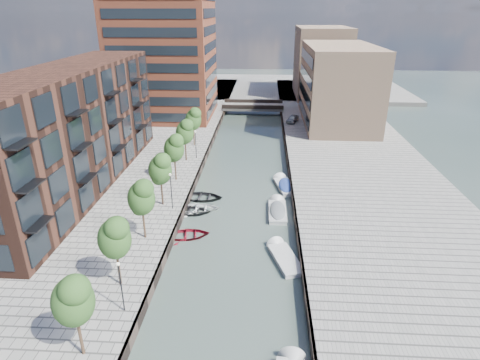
# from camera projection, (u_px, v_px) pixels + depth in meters

# --- Properties ---
(water) EXTENTS (300.00, 300.00, 0.00)m
(water) POSITION_uv_depth(u_px,v_px,m) (246.00, 166.00, 58.23)
(water) COLOR #38473F
(water) RESTS_ON ground
(quay_left) EXTENTS (60.00, 140.00, 1.00)m
(quay_left) POSITION_uv_depth(u_px,v_px,m) (6.00, 157.00, 60.09)
(quay_left) COLOR gray
(quay_left) RESTS_ON ground
(quay_right) EXTENTS (20.00, 140.00, 1.00)m
(quay_right) POSITION_uv_depth(u_px,v_px,m) (358.00, 165.00, 57.12)
(quay_right) COLOR gray
(quay_right) RESTS_ON ground
(quay_wall_left) EXTENTS (0.25, 140.00, 1.00)m
(quay_wall_left) POSITION_uv_depth(u_px,v_px,m) (204.00, 161.00, 58.38)
(quay_wall_left) COLOR #332823
(quay_wall_left) RESTS_ON ground
(quay_wall_right) EXTENTS (0.25, 140.00, 1.00)m
(quay_wall_right) POSITION_uv_depth(u_px,v_px,m) (288.00, 163.00, 57.69)
(quay_wall_right) COLOR #332823
(quay_wall_right) RESTS_ON ground
(far_closure) EXTENTS (80.00, 40.00, 1.00)m
(far_closure) POSITION_uv_depth(u_px,v_px,m) (256.00, 87.00, 113.05)
(far_closure) COLOR gray
(far_closure) RESTS_ON ground
(apartment_block) EXTENTS (8.00, 38.00, 14.00)m
(apartment_block) POSITION_uv_depth(u_px,v_px,m) (72.00, 129.00, 47.04)
(apartment_block) COLOR #331B13
(apartment_block) RESTS_ON quay_left
(tower) EXTENTS (18.00, 18.00, 30.00)m
(tower) POSITION_uv_depth(u_px,v_px,m) (163.00, 37.00, 75.80)
(tower) COLOR #9B472D
(tower) RESTS_ON quay_left
(tan_block_near) EXTENTS (12.00, 25.00, 14.00)m
(tan_block_near) POSITION_uv_depth(u_px,v_px,m) (338.00, 85.00, 74.33)
(tan_block_near) COLOR tan
(tan_block_near) RESTS_ON quay_right
(tan_block_far) EXTENTS (12.00, 20.00, 16.00)m
(tan_block_far) POSITION_uv_depth(u_px,v_px,m) (321.00, 62.00, 97.77)
(tan_block_far) COLOR tan
(tan_block_far) RESTS_ON quay_right
(bridge) EXTENTS (13.00, 6.00, 1.30)m
(bridge) POSITION_uv_depth(u_px,v_px,m) (253.00, 106.00, 87.02)
(bridge) COLOR gray
(bridge) RESTS_ON ground
(tree_0) EXTENTS (2.50, 2.50, 5.95)m
(tree_0) POSITION_uv_depth(u_px,v_px,m) (73.00, 299.00, 23.61)
(tree_0) COLOR #382619
(tree_0) RESTS_ON quay_left
(tree_1) EXTENTS (2.50, 2.50, 5.95)m
(tree_1) POSITION_uv_depth(u_px,v_px,m) (114.00, 236.00, 30.03)
(tree_1) COLOR #382619
(tree_1) RESTS_ON quay_left
(tree_2) EXTENTS (2.50, 2.50, 5.95)m
(tree_2) POSITION_uv_depth(u_px,v_px,m) (141.00, 196.00, 36.45)
(tree_2) COLOR #382619
(tree_2) RESTS_ON quay_left
(tree_3) EXTENTS (2.50, 2.50, 5.95)m
(tree_3) POSITION_uv_depth(u_px,v_px,m) (160.00, 168.00, 42.87)
(tree_3) COLOR #382619
(tree_3) RESTS_ON quay_left
(tree_4) EXTENTS (2.50, 2.50, 5.95)m
(tree_4) POSITION_uv_depth(u_px,v_px,m) (174.00, 147.00, 49.28)
(tree_4) COLOR #382619
(tree_4) RESTS_ON quay_left
(tree_5) EXTENTS (2.50, 2.50, 5.95)m
(tree_5) POSITION_uv_depth(u_px,v_px,m) (185.00, 131.00, 55.70)
(tree_5) COLOR #382619
(tree_5) RESTS_ON quay_left
(tree_6) EXTENTS (2.50, 2.50, 5.95)m
(tree_6) POSITION_uv_depth(u_px,v_px,m) (193.00, 118.00, 62.12)
(tree_6) COLOR #382619
(tree_6) RESTS_ON quay_left
(lamp_0) EXTENTS (0.24, 0.24, 4.12)m
(lamp_0) POSITION_uv_depth(u_px,v_px,m) (121.00, 282.00, 27.91)
(lamp_0) COLOR black
(lamp_0) RESTS_ON quay_left
(lamp_1) EXTENTS (0.24, 0.24, 4.12)m
(lamp_1) POSITION_uv_depth(u_px,v_px,m) (171.00, 187.00, 42.58)
(lamp_1) COLOR black
(lamp_1) RESTS_ON quay_left
(lamp_2) EXTENTS (0.24, 0.24, 4.12)m
(lamp_2) POSITION_uv_depth(u_px,v_px,m) (196.00, 141.00, 57.25)
(lamp_2) COLOR black
(lamp_2) RESTS_ON quay_left
(sloop_1) EXTENTS (4.48, 3.22, 0.92)m
(sloop_1) POSITION_uv_depth(u_px,v_px,m) (191.00, 213.00, 44.74)
(sloop_1) COLOR black
(sloop_1) RESTS_ON ground
(sloop_2) EXTENTS (4.87, 3.92, 0.90)m
(sloop_2) POSITION_uv_depth(u_px,v_px,m) (188.00, 237.00, 40.11)
(sloop_2) COLOR maroon
(sloop_2) RESTS_ON ground
(sloop_3) EXTENTS (4.97, 3.77, 0.97)m
(sloop_3) POSITION_uv_depth(u_px,v_px,m) (199.00, 211.00, 45.28)
(sloop_3) COLOR white
(sloop_3) RESTS_ON ground
(sloop_4) EXTENTS (5.13, 3.76, 1.04)m
(sloop_4) POSITION_uv_depth(u_px,v_px,m) (202.00, 199.00, 47.98)
(sloop_4) COLOR black
(sloop_4) RESTS_ON ground
(motorboat_2) EXTENTS (3.41, 5.67, 1.79)m
(motorboat_2) POSITION_uv_depth(u_px,v_px,m) (283.00, 257.00, 36.72)
(motorboat_2) COLOR silver
(motorboat_2) RESTS_ON ground
(motorboat_3) EXTENTS (3.04, 5.79, 1.84)m
(motorboat_3) POSITION_uv_depth(u_px,v_px,m) (284.00, 185.00, 51.19)
(motorboat_3) COLOR silver
(motorboat_3) RESTS_ON ground
(motorboat_4) EXTENTS (1.96, 5.56, 1.85)m
(motorboat_4) POSITION_uv_depth(u_px,v_px,m) (277.00, 210.00, 44.92)
(motorboat_4) COLOR #B9B9B7
(motorboat_4) RESTS_ON ground
(car) EXTENTS (2.92, 4.35, 1.38)m
(car) POSITION_uv_depth(u_px,v_px,m) (293.00, 119.00, 76.21)
(car) COLOR #A2A5A6
(car) RESTS_ON quay_right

